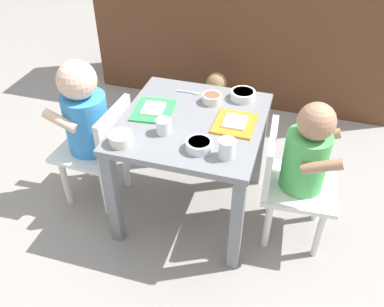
% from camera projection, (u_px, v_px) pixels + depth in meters
% --- Properties ---
extents(ground_plane, '(7.00, 7.00, 0.00)m').
position_uv_depth(ground_plane, '(192.00, 206.00, 1.89)').
color(ground_plane, gray).
extents(kitchen_cabinet_back, '(1.80, 0.38, 0.93)m').
position_uv_depth(kitchen_cabinet_back, '(246.00, 21.00, 2.45)').
color(kitchen_cabinet_back, '#56331E').
rests_on(kitchen_cabinet_back, ground).
extents(dining_table, '(0.55, 0.58, 0.48)m').
position_uv_depth(dining_table, '(192.00, 138.00, 1.65)').
color(dining_table, slate).
rests_on(dining_table, ground).
extents(seated_child_left, '(0.30, 0.30, 0.68)m').
position_uv_depth(seated_child_left, '(88.00, 119.00, 1.70)').
color(seated_child_left, silver).
rests_on(seated_child_left, ground).
extents(seated_child_right, '(0.30, 0.30, 0.64)m').
position_uv_depth(seated_child_right, '(302.00, 160.00, 1.53)').
color(seated_child_right, silver).
rests_on(seated_child_right, ground).
extents(dog, '(0.23, 0.41, 0.30)m').
position_uv_depth(dog, '(203.00, 102.00, 2.24)').
color(dog, olive).
rests_on(dog, ground).
extents(food_tray_left, '(0.17, 0.19, 0.02)m').
position_uv_depth(food_tray_left, '(154.00, 110.00, 1.64)').
color(food_tray_left, green).
rests_on(food_tray_left, dining_table).
extents(food_tray_right, '(0.16, 0.18, 0.02)m').
position_uv_depth(food_tray_right, '(235.00, 123.00, 1.57)').
color(food_tray_right, orange).
rests_on(food_tray_right, dining_table).
extents(water_cup_left, '(0.06, 0.06, 0.06)m').
position_uv_depth(water_cup_left, '(164.00, 127.00, 1.51)').
color(water_cup_left, white).
rests_on(water_cup_left, dining_table).
extents(water_cup_right, '(0.06, 0.06, 0.07)m').
position_uv_depth(water_cup_right, '(227.00, 150.00, 1.40)').
color(water_cup_right, white).
rests_on(water_cup_right, dining_table).
extents(cereal_bowl_right_side, '(0.08, 0.08, 0.04)m').
position_uv_depth(cereal_bowl_right_side, '(212.00, 98.00, 1.69)').
color(cereal_bowl_right_side, silver).
rests_on(cereal_bowl_right_side, dining_table).
extents(veggie_bowl_far, '(0.09, 0.09, 0.04)m').
position_uv_depth(veggie_bowl_far, '(121.00, 138.00, 1.46)').
color(veggie_bowl_far, silver).
rests_on(veggie_bowl_far, dining_table).
extents(cereal_bowl_left_side, '(0.10, 0.10, 0.04)m').
position_uv_depth(cereal_bowl_left_side, '(243.00, 95.00, 1.71)').
color(cereal_bowl_left_side, white).
rests_on(cereal_bowl_left_side, dining_table).
extents(veggie_bowl_near, '(0.09, 0.09, 0.03)m').
position_uv_depth(veggie_bowl_near, '(199.00, 145.00, 1.44)').
color(veggie_bowl_near, white).
rests_on(veggie_bowl_near, dining_table).
extents(spoon_by_left_tray, '(0.10, 0.02, 0.01)m').
position_uv_depth(spoon_by_left_tray, '(191.00, 92.00, 1.76)').
color(spoon_by_left_tray, silver).
rests_on(spoon_by_left_tray, dining_table).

